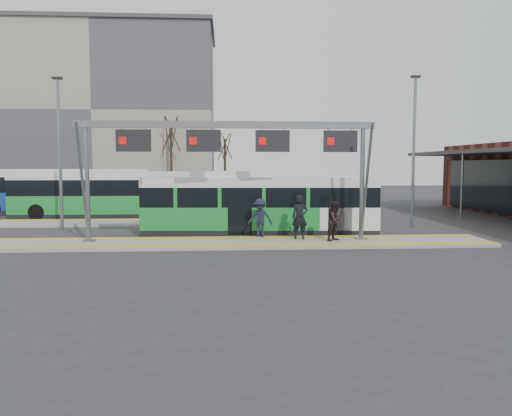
{
  "coord_description": "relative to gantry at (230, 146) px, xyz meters",
  "views": [
    {
      "loc": [
        -0.57,
        -21.54,
        3.48
      ],
      "look_at": [
        0.94,
        3.0,
        1.33
      ],
      "focal_mm": 35.0,
      "sensor_mm": 36.0,
      "label": 1
    }
  ],
  "objects": [
    {
      "name": "ground",
      "position": [
        0.35,
        -0.25,
        -4.3
      ],
      "size": [
        120.0,
        120.0,
        0.0
      ],
      "primitive_type": "plane",
      "color": "#2D2D30",
      "rests_on": "ground"
    },
    {
      "name": "platform_main",
      "position": [
        0.35,
        -0.25,
        -4.22
      ],
      "size": [
        22.0,
        3.0,
        0.15
      ],
      "primitive_type": "cube",
      "color": "gray",
      "rests_on": "ground"
    },
    {
      "name": "platform_second",
      "position": [
        -3.65,
        7.75,
        -4.22
      ],
      "size": [
        20.0,
        3.0,
        0.15
      ],
      "primitive_type": "cube",
      "color": "gray",
      "rests_on": "ground"
    },
    {
      "name": "tactile_main",
      "position": [
        0.35,
        -0.25,
        -4.14
      ],
      "size": [
        22.0,
        2.65,
        0.02
      ],
      "color": "yellow",
      "rests_on": "platform_main"
    },
    {
      "name": "tactile_second",
      "position": [
        -3.65,
        8.9,
        -4.14
      ],
      "size": [
        20.0,
        0.35,
        0.02
      ],
      "color": "yellow",
      "rests_on": "platform_second"
    },
    {
      "name": "gantry",
      "position": [
        0.0,
        0.0,
        0.0
      ],
      "size": [
        13.0,
        1.68,
        5.2
      ],
      "color": "slate",
      "rests_on": "platform_main"
    },
    {
      "name": "apartment_block",
      "position": [
        -13.65,
        35.75,
        4.91
      ],
      "size": [
        24.5,
        12.5,
        18.4
      ],
      "color": "#9E9483",
      "rests_on": "ground"
    },
    {
      "name": "hero_bus",
      "position": [
        1.44,
        2.91,
        -2.86
      ],
      "size": [
        11.58,
        3.1,
        3.15
      ],
      "rotation": [
        0.0,
        0.0,
        -0.06
      ],
      "color": "black",
      "rests_on": "ground"
    },
    {
      "name": "bg_bus_green",
      "position": [
        -7.8,
        11.14,
        -2.81
      ],
      "size": [
        12.11,
        2.73,
        3.02
      ],
      "rotation": [
        0.0,
        0.0,
        -0.01
      ],
      "color": "black",
      "rests_on": "ground"
    },
    {
      "name": "bg_bus_blue",
      "position": [
        -11.69,
        14.12,
        -2.74
      ],
      "size": [
        12.23,
        3.25,
        3.16
      ],
      "rotation": [
        0.0,
        0.0,
        0.05
      ],
      "color": "black",
      "rests_on": "ground"
    },
    {
      "name": "passenger_a",
      "position": [
        3.1,
        0.23,
        -3.17
      ],
      "size": [
        0.72,
        0.49,
        1.96
      ],
      "primitive_type": "imported",
      "rotation": [
        0.0,
        0.0,
        0.03
      ],
      "color": "black",
      "rests_on": "platform_main"
    },
    {
      "name": "passenger_b",
      "position": [
        4.58,
        -0.37,
        -3.28
      ],
      "size": [
        1.07,
        1.06,
        1.74
      ],
      "primitive_type": "imported",
      "rotation": [
        0.0,
        0.0,
        0.77
      ],
      "color": "black",
      "rests_on": "platform_main"
    },
    {
      "name": "passenger_c",
      "position": [
        1.36,
        0.85,
        -3.26
      ],
      "size": [
        1.29,
        0.98,
        1.78
      ],
      "primitive_type": "imported",
      "rotation": [
        0.0,
        0.0,
        -0.31
      ],
      "color": "#1B1C30",
      "rests_on": "platform_main"
    },
    {
      "name": "tree_left",
      "position": [
        -5.6,
        28.44,
        2.16
      ],
      "size": [
        1.4,
        1.4,
        8.52
      ],
      "color": "#382B21",
      "rests_on": "ground"
    },
    {
      "name": "tree_mid",
      "position": [
        -0.25,
        34.37,
        1.14
      ],
      "size": [
        1.4,
        1.4,
        7.17
      ],
      "color": "#382B21",
      "rests_on": "ground"
    },
    {
      "name": "tree_far",
      "position": [
        -18.49,
        32.05,
        2.65
      ],
      "size": [
        1.4,
        1.4,
        9.16
      ],
      "color": "#382B21",
      "rests_on": "ground"
    },
    {
      "name": "lamp_west",
      "position": [
        -8.8,
        4.79,
        -0.08
      ],
      "size": [
        0.5,
        0.25,
        7.95
      ],
      "color": "slate",
      "rests_on": "ground"
    },
    {
      "name": "lamp_east",
      "position": [
        10.14,
        5.23,
        0.1
      ],
      "size": [
        0.5,
        0.25,
        8.31
      ],
      "color": "slate",
      "rests_on": "ground"
    }
  ]
}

